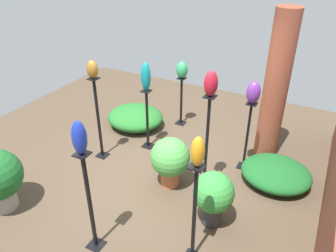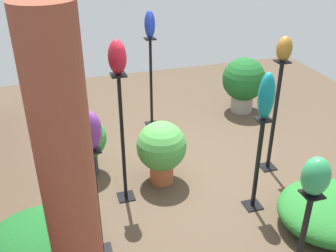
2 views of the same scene
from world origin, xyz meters
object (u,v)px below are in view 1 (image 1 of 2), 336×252
object	(u,v)px
art_vase_jade	(182,70)
pedestal_ruby	(206,148)
art_vase_ruby	(211,84)
potted_plant_mid_right	(170,159)
pedestal_cobalt	(90,207)
potted_plant_mid_left	(213,195)
art_vase_bronze	(92,69)
pedestal_violet	(247,139)
art_vase_amber	(198,152)
brick_pillar	(276,89)
art_vase_teal	(146,77)
art_vase_cobalt	(79,138)
art_vase_violet	(253,93)
pedestal_jade	(181,103)
pedestal_amber	(194,219)
pedestal_bronze	(99,122)
pedestal_teal	(147,122)

from	to	relation	value
art_vase_jade	pedestal_ruby	bearing A→B (deg)	35.76
art_vase_ruby	potted_plant_mid_right	size ratio (longest dim) A/B	0.43
potted_plant_mid_right	art_vase_ruby	bearing A→B (deg)	110.55
pedestal_cobalt	art_vase_ruby	world-z (taller)	art_vase_ruby
pedestal_ruby	potted_plant_mid_left	bearing A→B (deg)	29.72
pedestal_ruby	art_vase_bronze	bearing A→B (deg)	-88.16
pedestal_violet	potted_plant_mid_left	world-z (taller)	pedestal_violet
art_vase_amber	art_vase_bronze	world-z (taller)	art_vase_bronze
brick_pillar	art_vase_teal	bearing A→B (deg)	-69.27
art_vase_cobalt	art_vase_teal	world-z (taller)	art_vase_cobalt
art_vase_violet	art_vase_cobalt	bearing A→B (deg)	-25.47
pedestal_jade	pedestal_amber	size ratio (longest dim) A/B	0.74
potted_plant_mid_right	brick_pillar	bearing A→B (deg)	143.54
art_vase_teal	potted_plant_mid_right	world-z (taller)	art_vase_teal
pedestal_amber	pedestal_bronze	world-z (taller)	pedestal_bronze
pedestal_jade	pedestal_amber	distance (m)	3.44
pedestal_bronze	art_vase_violet	xyz separation A→B (m)	(-0.86, 2.38, 0.71)
art_vase_ruby	art_vase_amber	size ratio (longest dim) A/B	1.03
brick_pillar	potted_plant_mid_right	distance (m)	2.10
pedestal_jade	art_vase_bronze	distance (m)	2.25
art_vase_jade	pedestal_bronze	bearing A→B (deg)	-22.81
potted_plant_mid_left	potted_plant_mid_right	bearing A→B (deg)	-117.81
brick_pillar	potted_plant_mid_left	bearing A→B (deg)	-7.56
pedestal_bronze	art_vase_teal	distance (m)	1.13
pedestal_jade	brick_pillar	bearing A→B (deg)	79.88
pedestal_cobalt	art_vase_teal	xyz separation A→B (m)	(-2.33, -0.60, 0.75)
potted_plant_mid_left	pedestal_jade	bearing A→B (deg)	-145.84
art_vase_cobalt	art_vase_violet	size ratio (longest dim) A/B	1.11
pedestal_ruby	art_vase_jade	xyz separation A→B (m)	(-1.70, -1.23, 0.47)
art_vase_ruby	pedestal_violet	bearing A→B (deg)	152.65
pedestal_teal	potted_plant_mid_left	distance (m)	2.17
pedestal_teal	pedestal_jade	world-z (taller)	pedestal_teal
art_vase_ruby	potted_plant_mid_right	xyz separation A→B (m)	(0.19, -0.51, -1.28)
pedestal_amber	art_vase_amber	xyz separation A→B (m)	(0.00, 0.00, 0.93)
pedestal_teal	pedestal_bronze	size ratio (longest dim) A/B	0.76
pedestal_amber	art_vase_teal	distance (m)	2.73
brick_pillar	pedestal_ruby	bearing A→B (deg)	-25.19
pedestal_teal	art_vase_jade	xyz separation A→B (m)	(-1.10, 0.16, 0.68)
pedestal_violet	pedestal_bronze	size ratio (longest dim) A/B	0.81
pedestal_teal	potted_plant_mid_right	world-z (taller)	pedestal_teal
pedestal_teal	art_vase_ruby	world-z (taller)	art_vase_ruby
pedestal_jade	art_vase_cobalt	bearing A→B (deg)	7.19
pedestal_cobalt	pedestal_ruby	distance (m)	1.91
pedestal_violet	art_vase_cobalt	distance (m)	3.00
pedestal_cobalt	potted_plant_mid_right	world-z (taller)	pedestal_cobalt
art_vase_cobalt	art_vase_bronze	distance (m)	2.04
art_vase_cobalt	art_vase_bronze	bearing A→B (deg)	-144.84
art_vase_ruby	art_vase_amber	bearing A→B (deg)	16.09
pedestal_teal	art_vase_jade	size ratio (longest dim) A/B	3.38
pedestal_amber	art_vase_ruby	distance (m)	1.78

